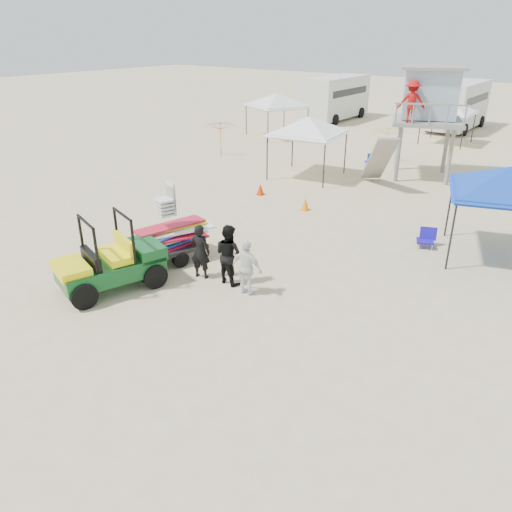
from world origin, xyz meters
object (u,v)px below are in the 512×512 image
Objects in this scene: lifeguard_tower at (429,98)px; canopy_blue at (510,171)px; utility_cart at (108,257)px; man_left at (200,251)px; surf_trailer at (170,234)px.

canopy_blue is at bearing -56.11° from lifeguard_tower.
man_left is (1.52, 2.04, -0.16)m from utility_cart.
utility_cart is 0.61× the size of lifeguard_tower.
lifeguard_tower is (2.59, 16.64, 2.73)m from utility_cart.
lifeguard_tower is at bearing 123.89° from canopy_blue.
canopy_blue is at bearing -150.82° from man_left.
lifeguard_tower reaches higher than canopy_blue.
utility_cart is 2.34m from surf_trailer.
lifeguard_tower is (2.58, 14.30, 2.80)m from surf_trailer.
surf_trailer is at bearing -141.59° from canopy_blue.
surf_trailer is 1.57× the size of man_left.
canopy_blue is (5.37, -7.99, -0.92)m from lifeguard_tower.
utility_cart is at bearing -90.21° from surf_trailer.
utility_cart is 11.89m from canopy_blue.
canopy_blue is (6.43, 6.60, 1.96)m from man_left.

